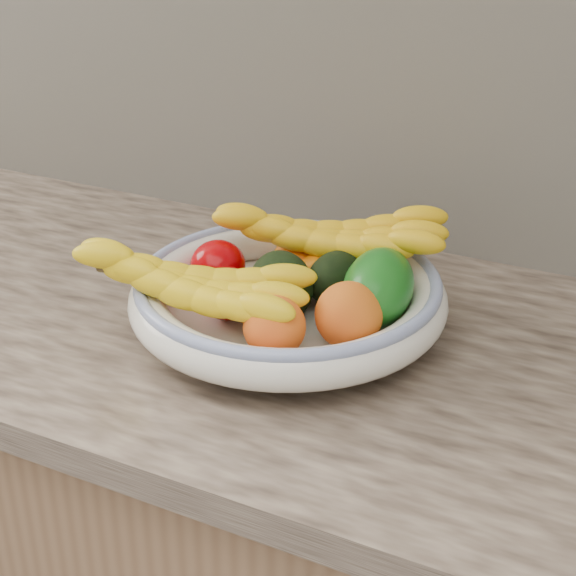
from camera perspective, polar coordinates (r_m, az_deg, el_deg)
The scene contains 14 objects.
fruit_bowl at distance 1.08m, azimuth -0.00°, elevation -0.54°, with size 0.39×0.39×0.08m.
clementine_back_left at distance 1.17m, azimuth 0.23°, elevation 2.01°, with size 0.05×0.05×0.05m, color orange.
clementine_back_right at distance 1.16m, azimuth 4.15°, elevation 1.69°, with size 0.06×0.06×0.05m, color orange.
clementine_back_mid at distance 1.13m, azimuth 2.04°, elevation 0.97°, with size 0.06×0.06×0.05m, color orange.
clementine_extra at distance 1.16m, azimuth 0.93°, elevation 1.63°, with size 0.06×0.06×0.05m, color #F26005.
tomato_left at distance 1.13m, azimuth -4.55°, elevation 1.50°, with size 0.07×0.07×0.06m, color #B10004.
tomato_near_left at distance 1.06m, azimuth -3.92°, elevation -0.37°, with size 0.07×0.07×0.06m, color #B20A08.
avocado_center at distance 1.07m, azimuth -0.44°, elevation 0.20°, with size 0.08×0.11×0.08m, color black.
avocado_right at distance 1.10m, azimuth 3.16°, elevation 0.71°, with size 0.06×0.09×0.06m, color black.
green_mango at distance 1.05m, azimuth 5.84°, elevation 0.01°, with size 0.08×0.13×0.09m, color #105611.
peach_front at distance 0.98m, azimuth -0.89°, elevation -2.51°, with size 0.07×0.07×0.07m, color orange.
peach_right at distance 1.00m, azimuth 3.95°, elevation -1.76°, with size 0.08×0.08×0.08m, color orange.
banana_bunch_back at distance 1.13m, azimuth 2.57°, elevation 2.99°, with size 0.32×0.12×0.09m, color yellow, non-canonical shape.
banana_bunch_front at distance 1.03m, azimuth -6.38°, elevation -0.13°, with size 0.30×0.12×0.08m, color yellow, non-canonical shape.
Camera 1 is at (0.43, 0.80, 1.44)m, focal length 55.00 mm.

